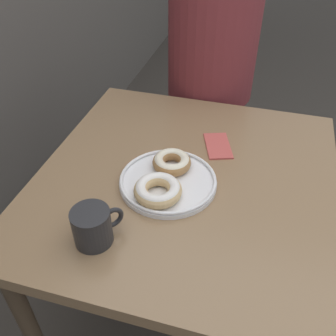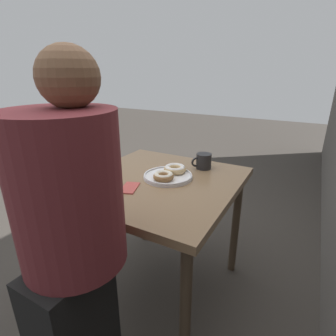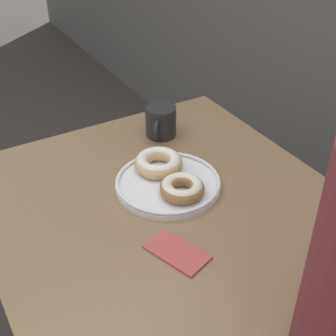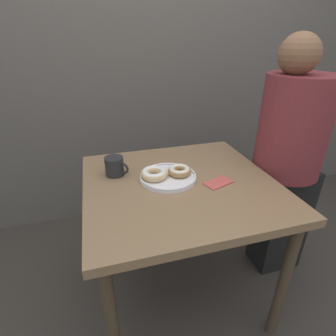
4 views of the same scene
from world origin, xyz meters
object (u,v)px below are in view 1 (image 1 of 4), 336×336
Objects in this scene: donut_plate at (166,179)px; napkin at (218,146)px; person_figure at (211,76)px; dining_table at (185,198)px; coffee_mug at (93,226)px.

napkin is at bearing -25.81° from donut_plate.
dining_table is at bearing -175.52° from person_figure.
coffee_mug is 0.72× the size of napkin.
donut_plate reaches higher than dining_table.
donut_plate is at bearing -25.44° from coffee_mug.
donut_plate is (-0.06, 0.05, 0.12)m from dining_table.
coffee_mug is (-0.29, 0.16, 0.14)m from dining_table.
dining_table is 0.14m from donut_plate.
donut_plate is 0.25m from napkin.
dining_table is at bearing -28.38° from coffee_mug.
donut_plate reaches higher than napkin.
coffee_mug reaches higher than donut_plate.
napkin is at bearing -25.62° from coffee_mug.
napkin is (0.46, -0.22, -0.05)m from coffee_mug.
donut_plate is 0.71m from person_figure.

